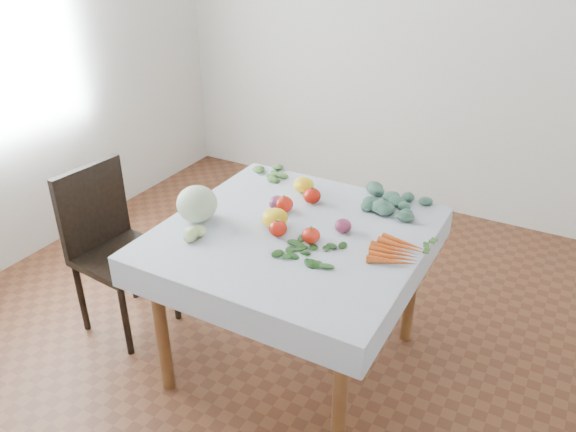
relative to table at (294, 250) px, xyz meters
The scene contains 19 objects.
ground 0.65m from the table, ahead, with size 4.00×4.00×0.00m, color brown.
back_wall 2.12m from the table, 90.00° to the left, with size 4.00×0.04×2.70m, color white.
table is the anchor object (origin of this frame).
tablecloth 0.10m from the table, ahead, with size 1.12×1.12×0.01m, color silver.
chair 1.02m from the table, behind, with size 0.44×0.44×0.89m.
cabbage 0.49m from the table, 163.70° to the right, with size 0.18×0.18×0.17m, color #B1C1A1.
tomato_a 0.18m from the table, 26.31° to the right, with size 0.08×0.08×0.07m, color red.
tomato_b 0.32m from the table, 100.79° to the left, with size 0.09×0.09×0.08m, color red.
tomato_c 0.23m from the table, 132.99° to the left, with size 0.09×0.09×0.08m, color red.
tomato_d 0.16m from the table, 120.74° to the right, with size 0.08×0.08×0.07m, color red.
heirloom_back 0.42m from the table, 111.49° to the left, with size 0.11×0.11×0.07m, color yellow.
heirloom_front 0.17m from the table, behind, with size 0.12×0.12×0.08m, color yellow.
onion_a 0.25m from the table, 139.69° to the left, with size 0.08×0.08×0.07m, color #5A192F.
onion_b 0.25m from the table, 25.25° to the left, with size 0.07×0.07×0.06m, color #5A192F.
tomatillo_cluster 0.51m from the table, 143.76° to the right, with size 0.16×0.10×0.05m.
carrot_bunch 0.48m from the table, ahead, with size 0.21×0.24×0.03m.
kale_bunch 0.55m from the table, 57.45° to the left, with size 0.34×0.26×0.05m.
basil_bunch 0.22m from the table, 36.78° to the right, with size 0.23×0.20×0.01m.
dill_bunch 0.65m from the table, 131.47° to the left, with size 0.23×0.17×0.02m.
Camera 1 is at (1.02, -1.90, 1.99)m, focal length 35.00 mm.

